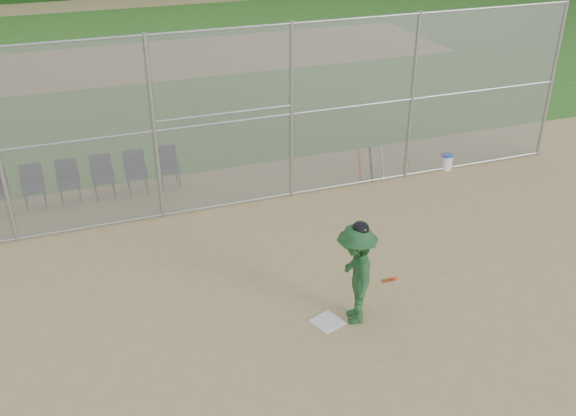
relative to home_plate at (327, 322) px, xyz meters
name	(u,v)px	position (x,y,z in m)	size (l,w,h in m)	color
ground	(340,334)	(0.08, -0.36, -0.01)	(100.00, 100.00, 0.00)	tan
grass_strip	(154,60)	(0.08, 17.64, 0.00)	(100.00, 100.00, 0.00)	#2F661E
dirt_patch_far	(154,60)	(0.08, 17.64, 0.00)	(24.00, 24.00, 0.00)	tan
backstop_fence	(248,116)	(0.08, 4.64, 2.06)	(16.09, 0.09, 4.00)	gray
home_plate	(327,322)	(0.00, 0.00, 0.00)	(0.46, 0.46, 0.02)	silver
batter_at_plate	(356,274)	(0.46, -0.05, 0.90)	(1.00, 1.41, 1.88)	#1F4E26
water_cooler	(446,161)	(5.28, 4.69, 0.19)	(0.32, 0.32, 0.40)	white
spare_bats	(371,164)	(3.19, 4.77, 0.40)	(0.66, 0.34, 0.84)	#D84C14
chair_2	(33,188)	(-4.51, 6.09, 0.47)	(0.54, 0.52, 0.96)	#0F1437
chair_3	(69,182)	(-3.75, 6.09, 0.47)	(0.54, 0.52, 0.96)	#0F1437
chair_4	(103,178)	(-3.00, 6.09, 0.47)	(0.54, 0.52, 0.96)	#0F1437
chair_5	(136,173)	(-2.24, 6.09, 0.47)	(0.54, 0.52, 0.96)	#0F1437
chair_6	(168,168)	(-1.49, 6.09, 0.47)	(0.54, 0.52, 0.96)	#0F1437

